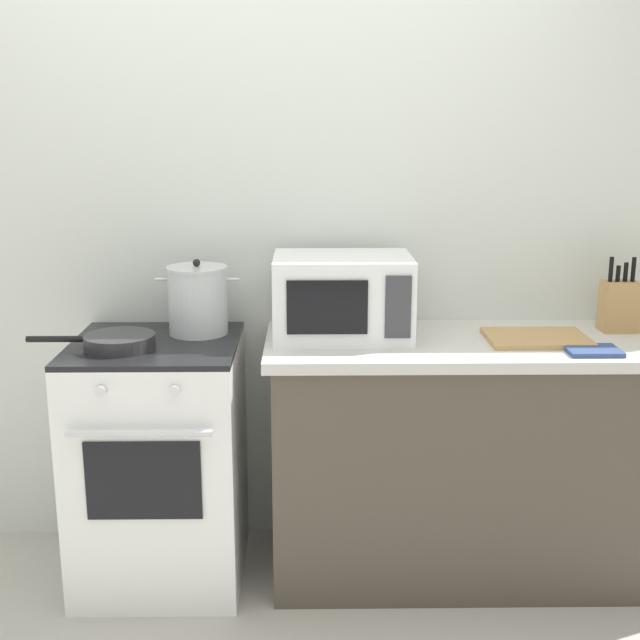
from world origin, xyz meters
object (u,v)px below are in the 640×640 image
at_px(stove, 160,461).
at_px(cutting_board, 537,338).
at_px(frying_pan, 118,342).
at_px(oven_mitt, 593,351).
at_px(knife_block, 619,305).
at_px(microwave, 342,296).
at_px(stock_pot, 198,300).

height_order(stove, cutting_board, cutting_board).
bearing_deg(frying_pan, oven_mitt, -2.68).
height_order(frying_pan, knife_block, knife_block).
height_order(microwave, oven_mitt, microwave).
height_order(microwave, cutting_board, microwave).
bearing_deg(oven_mitt, stock_pot, 168.42).
distance_m(stove, stock_pot, 0.62).
bearing_deg(microwave, cutting_board, -6.35).
relative_size(stove, cutting_board, 2.56).
distance_m(knife_block, oven_mitt, 0.37).
xyz_separation_m(frying_pan, cutting_board, (1.49, 0.08, -0.02)).
xyz_separation_m(microwave, oven_mitt, (0.85, -0.24, -0.14)).
xyz_separation_m(stock_pot, frying_pan, (-0.26, -0.21, -0.10)).
height_order(stove, microwave, microwave).
distance_m(frying_pan, oven_mitt, 1.65).
bearing_deg(frying_pan, knife_block, 6.92).
bearing_deg(stock_pot, stove, -139.21).
distance_m(microwave, knife_block, 1.05).
distance_m(stove, knife_block, 1.82).
distance_m(stove, frying_pan, 0.50).
bearing_deg(oven_mitt, stove, 174.08).
relative_size(frying_pan, cutting_board, 1.24).
bearing_deg(knife_block, microwave, -176.61).
relative_size(frying_pan, oven_mitt, 2.49).
bearing_deg(oven_mitt, microwave, 164.39).
bearing_deg(microwave, knife_block, 3.39).
relative_size(stove, knife_block, 3.25).
bearing_deg(stove, microwave, 6.63).
bearing_deg(frying_pan, stock_pot, 39.02).
relative_size(cutting_board, oven_mitt, 2.00).
xyz_separation_m(stock_pot, microwave, (0.54, -0.05, 0.02)).
relative_size(microwave, oven_mitt, 2.78).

